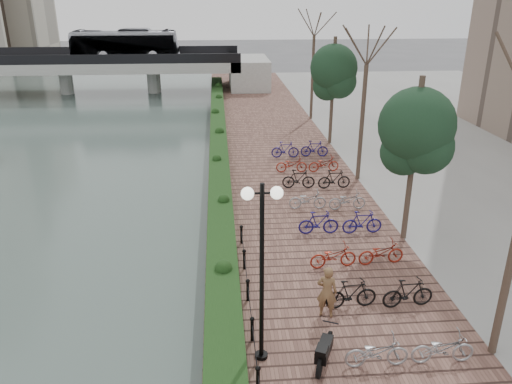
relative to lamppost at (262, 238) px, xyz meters
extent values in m
cube|color=brown|center=(2.40, 15.23, -3.89)|extent=(8.00, 75.00, 0.50)
cube|color=#183513|center=(-1.00, 17.73, -3.34)|extent=(1.10, 56.00, 0.60)
cylinder|color=black|center=(-0.20, -1.27, -3.29)|extent=(0.10, 0.10, 0.70)
cylinder|color=black|center=(-0.20, 0.73, -3.29)|extent=(0.10, 0.10, 0.70)
cylinder|color=black|center=(-0.20, 2.73, -3.29)|extent=(0.10, 0.10, 0.70)
cylinder|color=black|center=(-0.20, 4.73, -3.29)|extent=(0.10, 0.10, 0.70)
cylinder|color=black|center=(-0.20, 6.73, -3.29)|extent=(0.10, 0.10, 0.70)
cylinder|color=black|center=(0.00, 0.00, -1.10)|extent=(0.12, 0.12, 5.07)
cylinder|color=black|center=(0.00, 0.00, 1.18)|extent=(0.70, 0.06, 0.06)
sphere|color=white|center=(-0.35, 0.00, 1.18)|extent=(0.32, 0.32, 0.32)
sphere|color=white|center=(0.35, 0.00, 1.18)|extent=(0.32, 0.32, 0.32)
imported|color=brown|center=(2.14, 1.73, -2.79)|extent=(0.71, 0.57, 1.70)
imported|color=#999A9E|center=(3.00, -0.56, -3.19)|extent=(0.60, 1.72, 0.90)
imported|color=black|center=(3.00, 2.04, -3.14)|extent=(0.47, 1.66, 1.00)
imported|color=maroon|center=(3.00, 4.64, -3.19)|extent=(0.60, 1.71, 0.90)
imported|color=navy|center=(3.00, 7.24, -3.14)|extent=(0.47, 1.66, 1.00)
imported|color=#999A9E|center=(3.00, 9.84, -3.19)|extent=(0.60, 1.71, 0.90)
imported|color=black|center=(3.00, 12.44, -3.14)|extent=(0.47, 1.66, 1.00)
imported|color=maroon|center=(3.00, 15.04, -3.19)|extent=(0.60, 1.72, 0.90)
imported|color=navy|center=(3.00, 17.64, -3.14)|extent=(0.47, 1.66, 1.00)
imported|color=#999A9E|center=(4.80, -0.56, -3.19)|extent=(0.60, 1.72, 0.90)
imported|color=black|center=(4.80, 2.04, -3.14)|extent=(0.47, 1.66, 1.00)
imported|color=maroon|center=(4.80, 4.64, -3.19)|extent=(0.60, 1.71, 0.90)
imported|color=navy|center=(4.80, 7.24, -3.14)|extent=(0.47, 1.66, 1.00)
imported|color=#999A9E|center=(4.80, 9.84, -3.19)|extent=(0.60, 1.71, 0.90)
imported|color=black|center=(4.80, 12.44, -3.14)|extent=(0.47, 1.66, 1.00)
imported|color=maroon|center=(4.80, 15.04, -3.19)|extent=(0.60, 1.72, 0.90)
imported|color=navy|center=(4.80, 17.64, -3.14)|extent=(0.47, 1.66, 1.00)
cube|color=#A0A09B|center=(-16.60, 42.73, -1.14)|extent=(36.00, 8.00, 1.00)
cube|color=black|center=(-16.60, 38.83, -0.19)|extent=(36.00, 0.15, 0.90)
cube|color=black|center=(-16.60, 46.63, -0.19)|extent=(36.00, 0.15, 0.90)
cylinder|color=#A0A09B|center=(-16.60, 42.73, -2.89)|extent=(1.40, 1.40, 2.50)
cylinder|color=#A0A09B|center=(-7.60, 42.73, -2.89)|extent=(1.40, 1.40, 2.50)
imported|color=silver|center=(-10.21, 42.73, 0.86)|extent=(2.52, 10.77, 3.00)
camera|label=1|loc=(-1.00, -10.95, 5.59)|focal=35.00mm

